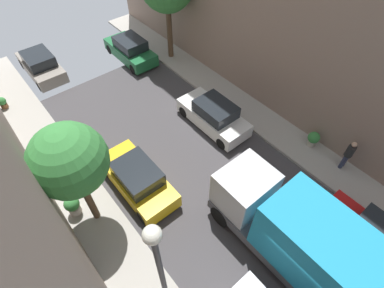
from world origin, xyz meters
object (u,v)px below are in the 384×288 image
at_px(parked_car_left_2, 138,179).
at_px(parked_car_right_3, 130,50).
at_px(parked_car_right_2, 214,115).
at_px(potted_plant_2, 313,139).
at_px(lamp_post, 160,266).
at_px(street_tree_0, 69,161).
at_px(parked_car_left_3, 41,65).
at_px(delivery_truck, 299,238).
at_px(pedestrian, 348,154).
at_px(potted_plant_3, 2,102).
at_px(potted_plant_1, 73,205).
at_px(parked_car_right_1, 374,241).

distance_m(parked_car_left_2, parked_car_right_3, 10.73).
xyz_separation_m(parked_car_right_2, potted_plant_2, (2.81, -4.40, -0.11)).
xyz_separation_m(parked_car_right_2, lamp_post, (-7.30, -5.68, 3.31)).
bearing_deg(street_tree_0, parked_car_left_3, 79.11).
relative_size(delivery_truck, street_tree_0, 1.28).
xyz_separation_m(parked_car_left_2, street_tree_0, (-2.22, -0.12, 3.24)).
distance_m(parked_car_right_2, lamp_post, 9.83).
bearing_deg(parked_car_right_3, delivery_truck, -99.77).
distance_m(parked_car_left_3, parked_car_right_2, 11.84).
xyz_separation_m(parked_car_left_2, parked_car_right_2, (5.40, 0.86, 0.00)).
relative_size(parked_car_left_3, potted_plant_2, 4.99).
bearing_deg(potted_plant_2, lamp_post, -172.80).
xyz_separation_m(parked_car_left_3, delivery_truck, (2.70, -17.80, 1.07)).
bearing_deg(potted_plant_2, parked_car_right_2, 122.54).
distance_m(parked_car_right_3, lamp_post, 16.22).
bearing_deg(pedestrian, potted_plant_3, 127.13).
distance_m(parked_car_right_3, potted_plant_1, 11.94).
distance_m(parked_car_right_2, delivery_truck, 7.82).
relative_size(parked_car_left_2, parked_car_left_3, 1.00).
relative_size(parked_car_left_2, delivery_truck, 0.64).
distance_m(delivery_truck, pedestrian, 5.63).
xyz_separation_m(street_tree_0, potted_plant_3, (-0.82, 9.63, -3.44)).
xyz_separation_m(parked_car_left_3, potted_plant_2, (8.21, -14.94, -0.11)).
xyz_separation_m(parked_car_right_3, delivery_truck, (-2.70, -15.68, 1.07)).
distance_m(pedestrian, potted_plant_3, 18.60).
height_order(parked_car_left_3, parked_car_right_3, same).
bearing_deg(pedestrian, potted_plant_1, 151.66).
bearing_deg(parked_car_right_3, parked_car_left_2, -120.20).
distance_m(parked_car_left_2, pedestrian, 9.76).
bearing_deg(potted_plant_3, potted_plant_1, -88.60).
distance_m(parked_car_right_1, pedestrian, 4.05).
height_order(parked_car_left_2, street_tree_0, street_tree_0).
bearing_deg(potted_plant_1, parked_car_right_1, -47.12).
height_order(parked_car_right_3, potted_plant_3, parked_car_right_3).
distance_m(parked_car_left_3, parked_car_right_3, 5.80).
xyz_separation_m(parked_car_left_2, parked_car_left_3, (0.00, 11.40, 0.00)).
height_order(parked_car_right_2, delivery_truck, delivery_truck).
xyz_separation_m(delivery_truck, lamp_post, (-4.60, 1.58, 2.24)).
bearing_deg(potted_plant_1, parked_car_right_3, 46.47).
height_order(street_tree_0, potted_plant_2, street_tree_0).
bearing_deg(parked_car_left_3, delivery_truck, -81.37).
bearing_deg(potted_plant_2, street_tree_0, 161.85).
height_order(parked_car_right_1, delivery_truck, delivery_truck).
xyz_separation_m(street_tree_0, potted_plant_2, (10.43, -3.42, -3.35)).
relative_size(parked_car_right_1, street_tree_0, 0.81).
distance_m(parked_car_right_3, potted_plant_3, 8.45).
height_order(pedestrian, potted_plant_1, pedestrian).
bearing_deg(parked_car_right_1, parked_car_right_2, 90.00).
xyz_separation_m(parked_car_right_3, potted_plant_2, (2.81, -12.82, -0.11)).
xyz_separation_m(parked_car_right_1, lamp_post, (-7.30, 3.41, 3.31)).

